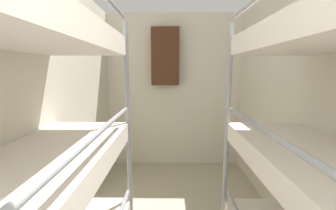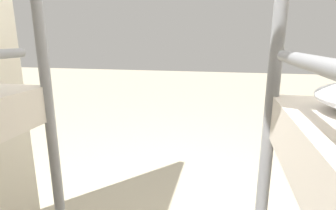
{
  "view_description": "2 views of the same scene",
  "coord_description": "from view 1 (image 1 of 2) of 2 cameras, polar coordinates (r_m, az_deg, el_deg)",
  "views": [
    {
      "loc": [
        -0.07,
        0.35,
        1.6
      ],
      "look_at": [
        -0.09,
        2.65,
        1.25
      ],
      "focal_mm": 24.0,
      "sensor_mm": 36.0,
      "label": 1
    },
    {
      "loc": [
        -0.27,
        1.5,
        1.33
      ],
      "look_at": [
        -0.01,
        0.26,
        1.02
      ],
      "focal_mm": 28.0,
      "sensor_mm": 36.0,
      "label": 2
    }
  ],
  "objects": [
    {
      "name": "wall_right",
      "position": [
        2.1,
        35.24,
        -2.2
      ],
      "size": [
        0.06,
        4.21,
        2.52
      ],
      "color": "beige",
      "rests_on": "ground_plane"
    },
    {
      "name": "bunk_stack_left_near",
      "position": [
        1.34,
        -32.14,
        -15.5
      ],
      "size": [
        0.68,
        1.75,
        2.03
      ],
      "color": "gray",
      "rests_on": "ground_plane"
    },
    {
      "name": "wall_left",
      "position": [
        2.03,
        -31.02,
        -2.18
      ],
      "size": [
        0.06,
        4.21,
        2.52
      ],
      "color": "beige",
      "rests_on": "ground_plane"
    },
    {
      "name": "hanging_coat",
      "position": [
        3.63,
        -0.71,
        12.21
      ],
      "size": [
        0.44,
        0.12,
        0.9
      ],
      "color": "#472819"
    },
    {
      "name": "wall_back",
      "position": [
        3.79,
        1.58,
        3.56
      ],
      "size": [
        2.32,
        0.06,
        2.52
      ],
      "color": "beige",
      "rests_on": "ground_plane"
    }
  ]
}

